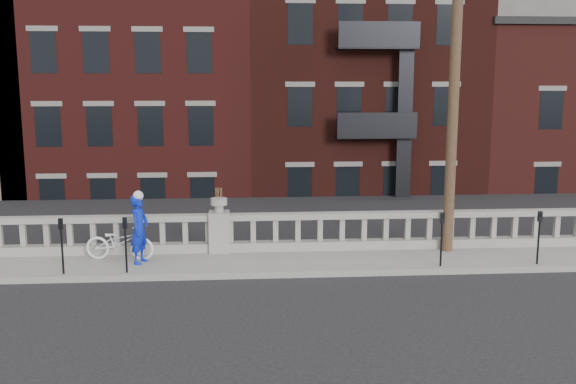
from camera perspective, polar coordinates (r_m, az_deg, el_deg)
The scene contains 12 objects.
ground at distance 13.88m, azimuth -6.61°, elevation -10.11°, with size 120.00×120.00×0.00m, color black.
sidewalk at distance 16.71m, azimuth -6.18°, elevation -6.37°, with size 32.00×2.20×0.15m, color gray.
balustrade at distance 17.48m, azimuth -6.11°, elevation -3.72°, with size 28.00×0.34×1.03m.
planter_pedestal at distance 17.44m, azimuth -6.12°, elevation -3.11°, with size 0.55×0.55×1.76m.
lower_level at distance 36.14m, azimuth -4.26°, elevation 6.48°, with size 80.00×44.00×20.80m.
utility_pole at distance 17.55m, azimuth 14.64°, elevation 11.20°, with size 1.60×0.28×10.00m.
parking_meter_b at distance 16.22m, azimuth -19.48°, elevation -4.01°, with size 0.10×0.09×1.36m.
parking_meter_c at distance 15.89m, azimuth -14.25°, elevation -4.03°, with size 0.10×0.09×1.36m.
parking_meter_d at distance 16.40m, azimuth 13.51°, elevation -3.57°, with size 0.10×0.09×1.36m.
parking_meter_e at distance 17.31m, azimuth 21.42°, elevation -3.28°, with size 0.10×0.09×1.36m.
bicycle at distance 17.17m, azimuth -14.73°, elevation -4.32°, with size 0.62×1.78×0.94m, color white.
cyclist at distance 16.65m, azimuth -13.06°, elevation -3.24°, with size 0.64×0.42×1.75m, color #0B21B3.
Camera 1 is at (0.64, -13.04, 4.71)m, focal length 40.00 mm.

